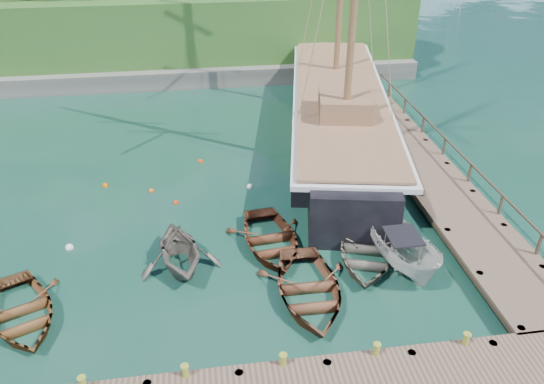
{
  "coord_description": "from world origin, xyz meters",
  "views": [
    {
      "loc": [
        0.03,
        -16.34,
        13.65
      ],
      "look_at": [
        2.83,
        3.03,
        2.0
      ],
      "focal_mm": 35.0,
      "sensor_mm": 36.0,
      "label": 1
    }
  ],
  "objects": [
    {
      "name": "ground",
      "position": [
        0.0,
        0.0,
        0.0
      ],
      "size": [
        160.0,
        160.0,
        0.0
      ],
      "primitive_type": "plane",
      "color": "#133E2E",
      "rests_on": "ground"
    },
    {
      "name": "dock_east",
      "position": [
        11.5,
        7.0,
        0.43
      ],
      "size": [
        3.2,
        24.0,
        1.1
      ],
      "color": "#48372C",
      "rests_on": "ground"
    },
    {
      "name": "bollard_2",
      "position": [
        2.0,
        -5.1,
        0.0
      ],
      "size": [
        0.26,
        0.26,
        0.45
      ],
      "primitive_type": "cylinder",
      "color": "olive",
      "rests_on": "ground"
    },
    {
      "name": "bollard_3",
      "position": [
        5.0,
        -5.1,
        0.0
      ],
      "size": [
        0.26,
        0.26,
        0.45
      ],
      "primitive_type": "cylinder",
      "color": "olive",
      "rests_on": "ground"
    },
    {
      "name": "bollard_4",
      "position": [
        8.0,
        -5.1,
        0.0
      ],
      "size": [
        0.26,
        0.26,
        0.45
      ],
      "primitive_type": "cylinder",
      "color": "olive",
      "rests_on": "ground"
    },
    {
      "name": "rowboat_0",
      "position": [
        -6.81,
        -1.25,
        0.0
      ],
      "size": [
        4.77,
        5.43,
        0.94
      ],
      "primitive_type": "imported",
      "rotation": [
        0.0,
        0.0,
        0.41
      ],
      "color": "brown",
      "rests_on": "ground"
    },
    {
      "name": "rowboat_1",
      "position": [
        -1.22,
        1.0,
        0.0
      ],
      "size": [
        3.95,
        4.37,
        2.0
      ],
      "primitive_type": "imported",
      "rotation": [
        0.0,
        0.0,
        0.19
      ],
      "color": "#5D574F",
      "rests_on": "ground"
    },
    {
      "name": "rowboat_2",
      "position": [
        3.53,
        -1.6,
        0.0
      ],
      "size": [
        3.59,
        5.0,
        1.03
      ],
      "primitive_type": "imported",
      "rotation": [
        0.0,
        0.0,
        -0.01
      ],
      "color": "brown",
      "rests_on": "ground"
    },
    {
      "name": "rowboat_3",
      "position": [
        6.38,
        0.44,
        0.0
      ],
      "size": [
        4.75,
        5.6,
        0.98
      ],
      "primitive_type": "imported",
      "rotation": [
        0.0,
        0.0,
        -0.33
      ],
      "color": "#595349",
      "rests_on": "ground"
    },
    {
      "name": "rowboat_4",
      "position": [
        2.59,
        1.79,
        0.0
      ],
      "size": [
        3.85,
        5.04,
        0.98
      ],
      "primitive_type": "imported",
      "rotation": [
        0.0,
        0.0,
        0.11
      ],
      "color": "#502918",
      "rests_on": "ground"
    },
    {
      "name": "cabin_boat_white",
      "position": [
        7.65,
        -0.12,
        0.0
      ],
      "size": [
        2.57,
        4.97,
        1.83
      ],
      "primitive_type": "imported",
      "rotation": [
        0.0,
        0.0,
        0.17
      ],
      "color": "silver",
      "rests_on": "ground"
    },
    {
      "name": "schooner",
      "position": [
        8.21,
        12.39,
        1.22
      ],
      "size": [
        9.49,
        29.31,
        21.99
      ],
      "rotation": [
        0.0,
        0.0,
        -0.19
      ],
      "color": "black",
      "rests_on": "ground"
    },
    {
      "name": "mooring_buoy_0",
      "position": [
        -5.94,
        2.94,
        0.0
      ],
      "size": [
        0.36,
        0.36,
        0.36
      ],
      "primitive_type": "sphere",
      "color": "white",
      "rests_on": "ground"
    },
    {
      "name": "mooring_buoy_1",
      "position": [
        -2.71,
        7.29,
        0.0
      ],
      "size": [
        0.28,
        0.28,
        0.28
      ],
      "primitive_type": "sphere",
      "color": "#D05A14",
      "rests_on": "ground"
    },
    {
      "name": "mooring_buoy_2",
      "position": [
        -1.47,
        5.96,
        0.0
      ],
      "size": [
        0.28,
        0.28,
        0.28
      ],
      "primitive_type": "sphere",
      "color": "red",
      "rests_on": "ground"
    },
    {
      "name": "mooring_buoy_3",
      "position": [
        2.25,
        7.0,
        0.0
      ],
      "size": [
        0.32,
        0.32,
        0.32
      ],
      "primitive_type": "sphere",
      "color": "white",
      "rests_on": "ground"
    },
    {
      "name": "mooring_buoy_4",
      "position": [
        -5.08,
        8.17,
        0.0
      ],
      "size": [
        0.32,
        0.32,
        0.32
      ],
      "primitive_type": "sphere",
      "color": "#E35700",
      "rests_on": "ground"
    },
    {
      "name": "mooring_buoy_5",
      "position": [
        -0.17,
        10.18,
        0.0
      ],
      "size": [
        0.27,
        0.27,
        0.27
      ],
      "primitive_type": "sphere",
      "color": "#F03909",
      "rests_on": "ground"
    }
  ]
}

